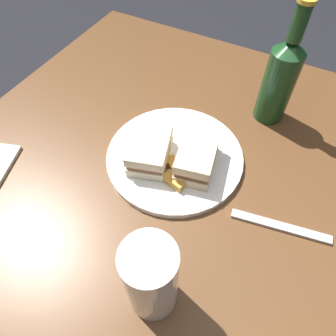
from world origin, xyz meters
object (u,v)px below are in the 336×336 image
at_px(plate, 175,157).
at_px(sandwich_half_left, 150,150).
at_px(pint_glass, 151,281).
at_px(cider_bottle, 280,78).
at_px(sandwich_half_right, 197,157).
at_px(fork, 280,226).

relative_size(plate, sandwich_half_left, 2.26).
distance_m(pint_glass, cider_bottle, 0.49).
xyz_separation_m(sandwich_half_right, pint_glass, (0.26, 0.05, 0.03)).
xyz_separation_m(sandwich_half_right, cider_bottle, (-0.23, 0.08, 0.06)).
bearing_deg(plate, fork, 77.80).
xyz_separation_m(plate, fork, (0.05, 0.24, -0.00)).
relative_size(sandwich_half_left, fork, 0.71).
bearing_deg(plate, pint_glass, 20.29).
bearing_deg(plate, sandwich_half_left, -50.33).
relative_size(sandwich_half_left, sandwich_half_right, 1.00).
relative_size(plate, sandwich_half_right, 2.26).
distance_m(plate, fork, 0.25).
bearing_deg(sandwich_half_right, fork, 76.12).
bearing_deg(sandwich_half_left, sandwich_half_right, 106.95).
relative_size(plate, fork, 1.60).
height_order(sandwich_half_left, fork, sandwich_half_left).
distance_m(plate, cider_bottle, 0.28).
bearing_deg(pint_glass, cider_bottle, 175.63).
xyz_separation_m(cider_bottle, fork, (0.28, 0.11, -0.10)).
height_order(plate, cider_bottle, cider_bottle).
bearing_deg(pint_glass, fork, 145.61).
distance_m(sandwich_half_left, fork, 0.29).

